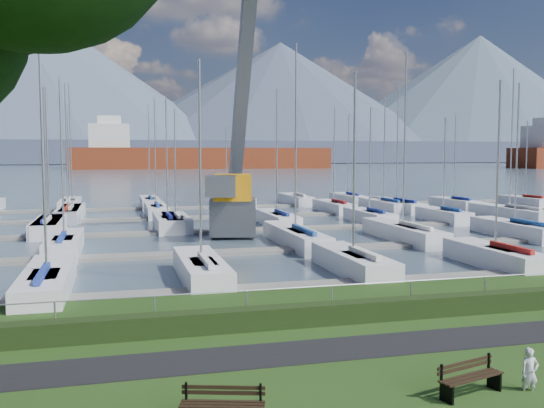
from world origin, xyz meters
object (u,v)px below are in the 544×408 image
object	(u,v)px
person	(530,366)
crane	(236,158)
bench_left	(223,405)
bench_right	(470,378)

from	to	relation	value
person	crane	bearing A→B (deg)	99.59
person	crane	xyz separation A→B (m)	(-1.05, 31.31, 4.72)
bench_left	crane	size ratio (longest dim) A/B	0.08
bench_left	bench_right	distance (m)	5.96
bench_left	person	xyz separation A→B (m)	(7.50, -0.09, 0.19)
bench_left	bench_right	xyz separation A→B (m)	(5.96, 0.05, 0.00)
person	crane	size ratio (longest dim) A/B	0.05
crane	bench_left	bearing A→B (deg)	-89.81
bench_right	crane	world-z (taller)	crane
bench_left	bench_right	size ratio (longest dim) A/B	1.00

